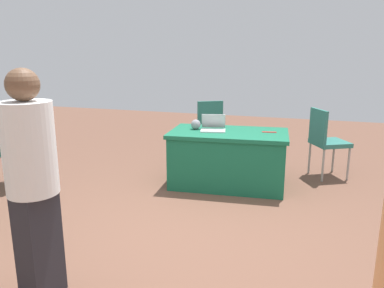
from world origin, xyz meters
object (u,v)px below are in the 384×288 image
at_px(laptop_silver, 213,128).
at_px(scissors_red, 269,132).
at_px(table_foreground, 228,158).
at_px(yarn_ball, 196,124).
at_px(chair_near_front, 208,125).
at_px(chair_tucked_left, 326,138).
at_px(person_presenter, 32,177).
at_px(chair_tucked_right, 3,146).

height_order(laptop_silver, scissors_red, laptop_silver).
distance_m(table_foreground, yarn_ball, 0.62).
height_order(table_foreground, scissors_red, scissors_red).
height_order(chair_near_front, laptop_silver, chair_near_front).
bearing_deg(chair_tucked_left, person_presenter, -58.18).
relative_size(chair_tucked_left, laptop_silver, 2.61).
relative_size(chair_tucked_left, chair_tucked_right, 1.00).
bearing_deg(yarn_ball, scissors_red, -174.63).
xyz_separation_m(yarn_ball, scissors_red, (-0.96, -0.09, -0.06)).
distance_m(person_presenter, scissors_red, 3.10).
bearing_deg(chair_near_front, yarn_ball, -113.21).
xyz_separation_m(chair_tucked_left, yarn_ball, (1.67, 0.72, 0.23)).
xyz_separation_m(chair_tucked_right, laptop_silver, (-2.49, -1.02, 0.21)).
bearing_deg(chair_tucked_right, yarn_ball, 20.35).
relative_size(laptop_silver, scissors_red, 2.07).
xyz_separation_m(chair_tucked_left, laptop_silver, (1.42, 0.73, 0.20)).
distance_m(chair_tucked_left, person_presenter, 3.99).
relative_size(table_foreground, chair_tucked_right, 1.64).
bearing_deg(table_foreground, chair_tucked_left, -148.87).
height_order(chair_near_front, chair_tucked_right, chair_near_front).
height_order(chair_near_front, chair_tucked_left, chair_tucked_left).
relative_size(table_foreground, laptop_silver, 4.26).
distance_m(chair_tucked_right, person_presenter, 2.63).
xyz_separation_m(person_presenter, yarn_ball, (-0.28, -2.75, -0.11)).
bearing_deg(chair_tucked_right, table_foreground, 16.25).
bearing_deg(yarn_ball, chair_near_front, -82.21).
height_order(chair_tucked_right, person_presenter, person_presenter).
relative_size(yarn_ball, scissors_red, 0.72).
relative_size(chair_near_front, chair_tucked_left, 1.00).
bearing_deg(chair_tucked_left, yarn_ball, -95.59).
bearing_deg(chair_near_front, person_presenter, -122.72).
bearing_deg(chair_tucked_right, laptop_silver, 17.80).
distance_m(table_foreground, chair_tucked_right, 2.90).
xyz_separation_m(laptop_silver, yarn_ball, (0.25, -0.02, 0.03)).
relative_size(person_presenter, scissors_red, 9.01).
relative_size(table_foreground, yarn_ball, 12.21).
distance_m(chair_near_front, laptop_silver, 1.29).
bearing_deg(yarn_ball, person_presenter, 84.18).
distance_m(chair_near_front, person_presenter, 3.96).
bearing_deg(person_presenter, yarn_ball, 0.94).
xyz_separation_m(chair_near_front, chair_tucked_left, (-1.83, 0.47, 0.00)).
bearing_deg(chair_tucked_left, chair_tucked_right, -94.67).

